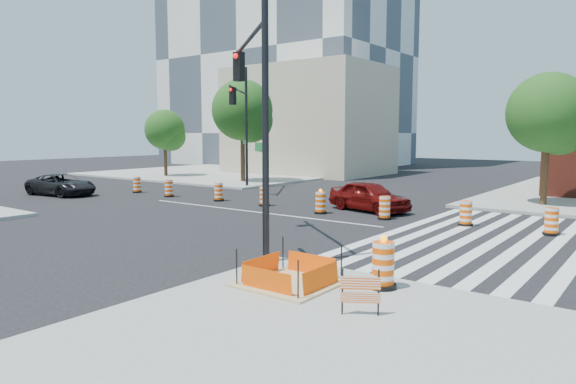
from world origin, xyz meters
name	(u,v)px	position (x,y,z in m)	size (l,w,h in m)	color
ground	(253,212)	(0.00, 0.00, 0.00)	(120.00, 120.00, 0.00)	black
sidewalk_nw	(234,172)	(-18.00, 18.00, 0.07)	(22.00, 22.00, 0.15)	gray
crosswalk_east	(484,239)	(10.95, 0.00, 0.01)	(6.75, 13.50, 0.01)	silver
lane_centerline	(253,212)	(0.00, 0.00, 0.01)	(14.00, 0.12, 0.01)	silver
excavation_pit	(290,281)	(9.00, -9.00, 0.22)	(2.20, 2.20, 0.90)	tan
beige_midrise	(308,121)	(-12.00, 22.00, 5.00)	(14.00, 10.00, 10.00)	tan
red_coupe	(369,196)	(4.44, 3.55, 0.74)	(1.74, 4.33, 1.48)	#560807
dark_suv	(61,185)	(-13.88, -1.98, 0.65)	(2.17, 4.70, 1.31)	black
signal_pole_se	(255,85)	(5.79, -6.52, 5.24)	(5.05, 4.28, 8.56)	black
signal_pole_nw	(242,115)	(-6.80, 6.85, 5.02)	(3.48, 5.29, 8.20)	black
pit_drum	(383,266)	(10.95, -7.97, 0.67)	(0.64, 0.64, 1.27)	black
barricade	(360,290)	(11.41, -9.88, 0.66)	(0.70, 0.44, 0.94)	#FA5205
tree_north_a	(165,132)	(-19.17, 10.62, 3.94)	(3.46, 3.46, 5.88)	#382314
tree_north_b	(243,114)	(-10.24, 10.76, 5.31)	(4.65, 4.65, 7.91)	#382314
tree_north_c	(549,117)	(11.01, 10.17, 4.60)	(4.03, 4.03, 6.85)	#382314
median_drum_0	(137,185)	(-11.35, 1.73, 0.48)	(0.60, 0.60, 1.02)	black
median_drum_1	(169,189)	(-7.96, 1.50, 0.48)	(0.60, 0.60, 1.02)	black
median_drum_2	(219,193)	(-4.17, 1.89, 0.48)	(0.60, 0.60, 1.02)	black
median_drum_3	(264,197)	(-0.84, 1.89, 0.48)	(0.60, 0.60, 1.02)	black
median_drum_4	(320,203)	(2.96, 1.48, 0.49)	(0.60, 0.60, 1.18)	black
median_drum_5	(385,209)	(6.16, 1.77, 0.48)	(0.60, 0.60, 1.02)	black
median_drum_6	(466,214)	(9.54, 2.33, 0.48)	(0.60, 0.60, 1.02)	black
median_drum_7	(551,222)	(12.72, 2.28, 0.48)	(0.60, 0.60, 1.02)	black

